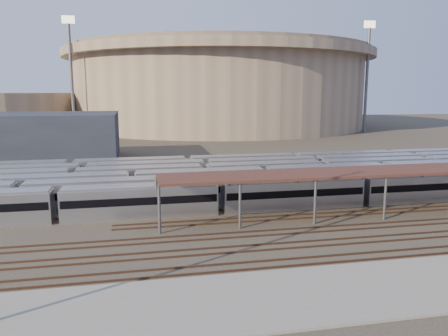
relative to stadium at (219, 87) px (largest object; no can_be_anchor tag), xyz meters
name	(u,v)px	position (x,y,z in m)	size (l,w,h in m)	color
ground	(237,232)	(-25.00, -140.00, -16.47)	(420.00, 420.00, 0.00)	#383026
apron	(217,303)	(-30.00, -155.00, -16.37)	(50.00, 9.00, 0.20)	gray
subway_trains	(209,181)	(-24.83, -121.50, -14.67)	(125.26, 23.90, 3.60)	silver
inspection_shed	(406,171)	(-3.00, -136.00, -11.49)	(60.30, 6.00, 5.30)	#545559
empty_tracks	(250,248)	(-25.00, -145.00, -16.38)	(170.00, 9.62, 0.18)	#4C3323
stadium	(219,87)	(0.00, 0.00, 0.00)	(124.00, 124.00, 32.50)	gray
service_building	(14,138)	(-60.00, -85.00, -11.47)	(42.00, 20.00, 10.00)	#1E232D
floodlight_0	(71,72)	(-55.00, -30.00, 4.18)	(4.00, 1.00, 38.40)	#545559
floodlight_2	(367,74)	(45.00, -40.00, 4.18)	(4.00, 1.00, 38.40)	#545559
floodlight_3	(134,77)	(-35.00, 20.00, 4.18)	(4.00, 1.00, 38.40)	#545559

